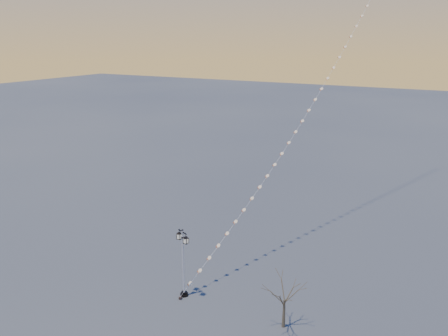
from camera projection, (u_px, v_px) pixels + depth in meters
The scene contains 4 objects.
ground at pixel (192, 305), 30.87m from camera, with size 300.00×300.00×0.00m, color #454645.
street_lamp at pixel (183, 260), 31.18m from camera, with size 1.25×0.82×5.24m.
bare_tree at pixel (285, 293), 27.85m from camera, with size 2.18×2.18×3.61m.
kite_train at pixel (330, 50), 40.58m from camera, with size 9.56×38.21×33.86m.
Camera 1 is at (14.68, -22.58, 18.04)m, focal length 35.35 mm.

